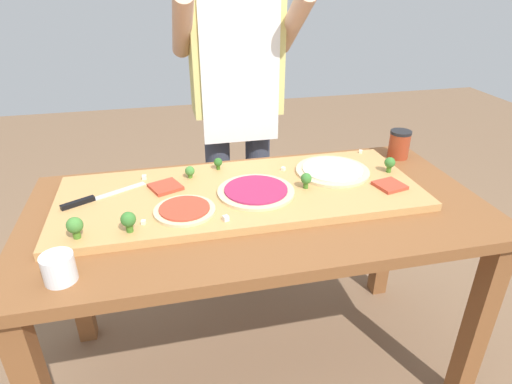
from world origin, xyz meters
TOP-DOWN VIEW (x-y plane):
  - ground_plane at (0.00, 0.00)m, footprint 8.00×8.00m
  - prep_table at (0.00, 0.00)m, footprint 1.55×0.78m
  - cutting_board at (-0.04, 0.06)m, footprint 1.25×0.50m
  - chefs_knife at (-0.54, 0.10)m, footprint 0.27×0.16m
  - pizza_whole_cheese_artichoke at (0.32, 0.13)m, footprint 0.28×0.28m
  - pizza_whole_beet_magenta at (-0.00, 0.03)m, footprint 0.27×0.27m
  - pizza_whole_tomato_red at (-0.25, -0.05)m, footprint 0.20×0.20m
  - pizza_slice_near_left at (-0.30, 0.13)m, footprint 0.13×0.13m
  - pizza_slice_near_right at (0.47, -0.03)m, footprint 0.11×0.11m
  - broccoli_floret_front_right at (0.18, 0.03)m, footprint 0.04×0.04m
  - broccoli_floret_front_mid at (-0.10, 0.25)m, footprint 0.03×0.03m
  - broccoli_floret_back_mid at (-0.42, -0.13)m, footprint 0.04×0.04m
  - broccoli_floret_center_right at (-0.21, 0.20)m, footprint 0.04×0.04m
  - broccoli_floret_back_left at (0.53, 0.08)m, footprint 0.04×0.04m
  - broccoli_floret_back_right at (-0.56, -0.13)m, footprint 0.05×0.05m
  - cheese_crumble_a at (0.51, 0.29)m, footprint 0.02×0.02m
  - cheese_crumble_b at (-0.38, 0.23)m, footprint 0.02×0.02m
  - cheese_crumble_c at (-0.38, -0.09)m, footprint 0.02×0.02m
  - cheese_crumble_d at (-0.13, -0.13)m, footprint 0.02×0.02m
  - cheese_crumble_e at (0.14, 0.19)m, footprint 0.02×0.02m
  - flour_cup at (-0.59, -0.28)m, footprint 0.08×0.08m
  - sauce_jar at (0.67, 0.27)m, footprint 0.09×0.09m
  - cook_center at (0.06, 0.67)m, footprint 0.54×0.39m

SIDE VIEW (x-z plane):
  - ground_plane at x=0.00m, z-range 0.00..0.00m
  - prep_table at x=0.00m, z-range 0.28..1.06m
  - cutting_board at x=-0.04m, z-range 0.78..0.81m
  - chefs_knife at x=-0.54m, z-range 0.80..0.82m
  - pizza_slice_near_left at x=-0.30m, z-range 0.81..0.82m
  - pizza_slice_near_right at x=0.47m, z-range 0.81..0.82m
  - cheese_crumble_a at x=0.51m, z-range 0.81..0.82m
  - cheese_crumble_c at x=-0.38m, z-range 0.81..0.82m
  - cheese_crumble_e at x=0.14m, z-range 0.81..0.82m
  - flour_cup at x=-0.59m, z-range 0.77..0.85m
  - pizza_whole_cheese_artichoke at x=0.32m, z-range 0.81..0.82m
  - pizza_whole_beet_magenta at x=0.00m, z-range 0.81..0.82m
  - pizza_whole_tomato_red at x=-0.25m, z-range 0.81..0.82m
  - cheese_crumble_b at x=-0.38m, z-range 0.81..0.82m
  - cheese_crumble_d at x=-0.13m, z-range 0.81..0.82m
  - broccoli_floret_center_right at x=-0.21m, z-range 0.81..0.85m
  - broccoli_floret_front_mid at x=-0.10m, z-range 0.81..0.86m
  - sauce_jar at x=0.67m, z-range 0.78..0.90m
  - broccoli_floret_front_right at x=0.18m, z-range 0.81..0.87m
  - broccoli_floret_back_left at x=0.53m, z-range 0.81..0.87m
  - broccoli_floret_back_mid at x=-0.42m, z-range 0.81..0.88m
  - broccoli_floret_back_right at x=-0.56m, z-range 0.81..0.88m
  - cook_center at x=0.06m, z-range 0.16..1.83m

